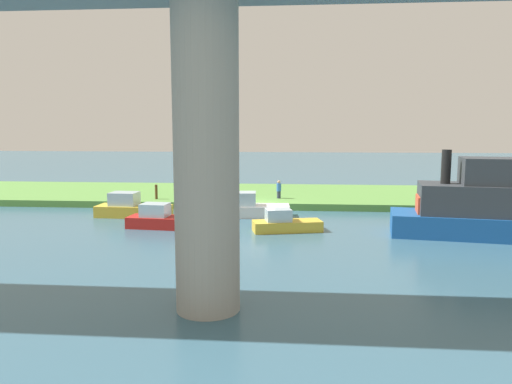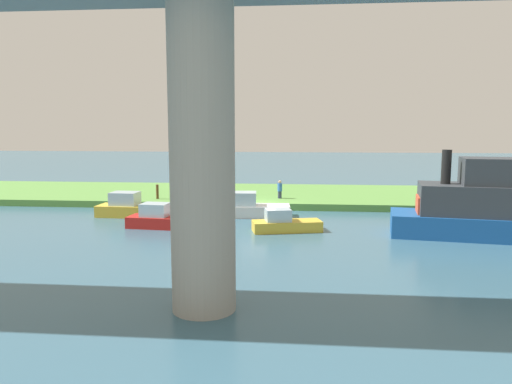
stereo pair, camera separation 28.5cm
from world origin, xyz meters
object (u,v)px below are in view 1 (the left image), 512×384
at_px(motorboat_white, 250,208).
at_px(motorboat_red, 285,223).
at_px(riverboat_paddlewheel, 132,208).
at_px(houseboat_blue, 162,219).
at_px(bridge_pylon, 206,157).
at_px(skiff_small, 487,205).
at_px(person_on_bank, 279,189).
at_px(mooring_post, 156,192).

bearing_deg(motorboat_white, motorboat_red, 118.86).
height_order(riverboat_paddlewheel, motorboat_white, motorboat_white).
xyz_separation_m(houseboat_blue, motorboat_red, (-7.30, 0.38, -0.05)).
bearing_deg(motorboat_red, houseboat_blue, -2.94).
distance_m(bridge_pylon, houseboat_blue, 14.38).
bearing_deg(skiff_small, houseboat_blue, -3.10).
height_order(person_on_bank, mooring_post, person_on_bank).
bearing_deg(motorboat_red, person_on_bank, -85.72).
height_order(bridge_pylon, motorboat_white, bridge_pylon).
height_order(bridge_pylon, skiff_small, bridge_pylon).
relative_size(mooring_post, riverboat_paddlewheel, 0.22).
distance_m(riverboat_paddlewheel, motorboat_red, 11.00).
bearing_deg(bridge_pylon, houseboat_blue, -68.16).
distance_m(person_on_bank, motorboat_white, 5.44).
bearing_deg(motorboat_red, bridge_pylon, 79.77).
bearing_deg(skiff_small, mooring_post, -23.39).
bearing_deg(bridge_pylon, mooring_post, -69.42).
height_order(bridge_pylon, houseboat_blue, bridge_pylon).
relative_size(houseboat_blue, motorboat_red, 1.08).
height_order(skiff_small, motorboat_red, skiff_small).
relative_size(person_on_bank, mooring_post, 1.27).
distance_m(riverboat_paddlewheel, motorboat_white, 7.91).
relative_size(skiff_small, motorboat_red, 2.33).
height_order(person_on_bank, motorboat_red, person_on_bank).
bearing_deg(mooring_post, houseboat_blue, 108.55).
bearing_deg(person_on_bank, skiff_small, 138.75).
xyz_separation_m(person_on_bank, skiff_small, (-11.63, 10.20, 0.56)).
xyz_separation_m(person_on_bank, houseboat_blue, (6.58, 9.21, -0.68)).
xyz_separation_m(person_on_bank, motorboat_white, (1.74, 5.12, -0.61)).
relative_size(motorboat_white, motorboat_red, 1.22).
relative_size(skiff_small, houseboat_blue, 2.15).
bearing_deg(person_on_bank, bridge_pylon, 86.07).
relative_size(riverboat_paddlewheel, motorboat_red, 1.20).
xyz_separation_m(skiff_small, motorboat_red, (10.91, -0.61, -1.29)).
height_order(houseboat_blue, motorboat_red, houseboat_blue).
bearing_deg(bridge_pylon, person_on_bank, -93.93).
height_order(motorboat_white, motorboat_red, motorboat_white).
xyz_separation_m(mooring_post, houseboat_blue, (-2.70, 8.06, -0.53)).
bearing_deg(person_on_bank, motorboat_red, 94.28).
bearing_deg(motorboat_white, bridge_pylon, 90.83).
height_order(skiff_small, houseboat_blue, skiff_small).
bearing_deg(mooring_post, bridge_pylon, 110.58).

